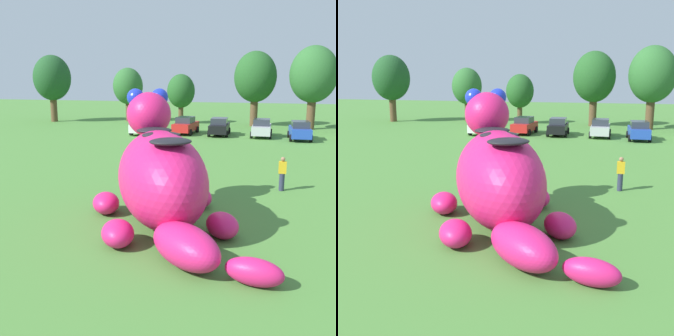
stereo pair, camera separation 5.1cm
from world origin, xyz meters
The scene contains 13 objects.
ground_plane centered at (0.00, 0.00, 0.00)m, with size 160.00×160.00×0.00m, color #4C8438.
giant_inflatable_creature centered at (-0.79, -0.38, 1.85)m, with size 8.00×8.58×5.07m.
car_white centered at (-9.45, 24.12, 0.86)m, with size 2.04×4.15×1.72m.
car_red centered at (-5.45, 25.40, 0.86)m, with size 2.19×4.23×1.72m.
car_black centered at (-2.03, 25.10, 0.86)m, with size 2.03×4.15×1.72m.
car_silver centered at (1.99, 25.05, 0.86)m, with size 1.95×4.10×1.72m.
car_blue centered at (5.43, 23.95, 0.86)m, with size 2.08×4.17×1.72m.
tree_far_left centered at (-24.36, 32.82, 5.44)m, with size 4.69×4.69×8.32m.
tree_left centered at (-15.26, 35.64, 4.43)m, with size 3.82×3.82×6.77m.
tree_mid_left centered at (-8.04, 34.52, 3.90)m, with size 3.36×3.36×5.96m.
tree_centre_left centered at (0.74, 34.06, 5.56)m, with size 4.79×4.79×8.50m.
tree_centre centered at (6.91, 32.48, 5.81)m, with size 5.00×5.00×8.88m.
spectator_mid_field centered at (3.70, 5.77, 0.85)m, with size 0.38×0.26×1.71m.
Camera 1 is at (3.24, -14.88, 5.52)m, focal length 44.01 mm.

